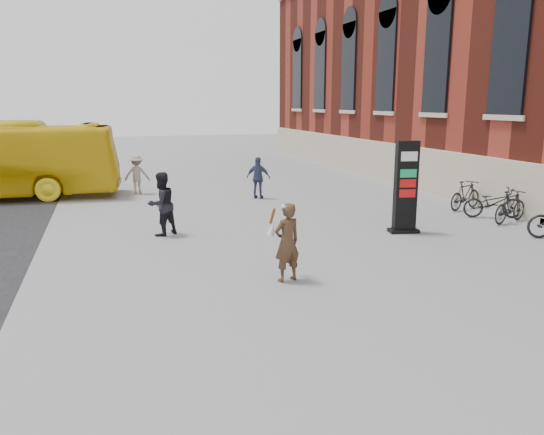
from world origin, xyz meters
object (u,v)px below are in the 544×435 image
object	(u,v)px
woman	(287,241)
pedestrian_a	(161,204)
pedestrian_b	(137,174)
pedestrian_c	(258,178)
info_pylon	(406,187)
bike_6	(493,203)
bike_5	(510,207)
bike_7	(465,195)

from	to	relation	value
woman	pedestrian_a	bearing A→B (deg)	-82.48
pedestrian_a	pedestrian_b	size ratio (longest dim) A/B	1.12
pedestrian_c	info_pylon	bearing A→B (deg)	142.95
pedestrian_a	bike_6	size ratio (longest dim) A/B	0.94
pedestrian_a	bike_5	bearing A→B (deg)	138.81
info_pylon	bike_7	distance (m)	4.50
info_pylon	bike_6	size ratio (longest dim) A/B	1.39
woman	pedestrian_a	world-z (taller)	pedestrian_a
pedestrian_c	bike_6	size ratio (longest dim) A/B	0.86
bike_5	bike_7	xyz separation A→B (m)	(0.00, 2.17, -0.00)
pedestrian_b	bike_6	world-z (taller)	pedestrian_b
woman	bike_5	world-z (taller)	woman
pedestrian_a	bike_5	xyz separation A→B (m)	(10.40, -1.61, -0.38)
info_pylon	bike_5	world-z (taller)	info_pylon
info_pylon	bike_7	size ratio (longest dim) A/B	1.54
bike_5	woman	bearing A→B (deg)	90.76
info_pylon	bike_7	bearing A→B (deg)	41.12
info_pylon	woman	xyz separation A→B (m)	(-4.55, -2.98, -0.45)
pedestrian_c	bike_6	world-z (taller)	pedestrian_c
info_pylon	pedestrian_a	world-z (taller)	info_pylon
bike_5	bike_7	world-z (taller)	bike_5
pedestrian_a	bike_5	world-z (taller)	pedestrian_a
bike_5	bike_6	world-z (taller)	bike_5
pedestrian_b	bike_5	world-z (taller)	pedestrian_b
info_pylon	pedestrian_b	world-z (taller)	info_pylon
woman	bike_5	size ratio (longest dim) A/B	0.97
bike_5	bike_6	bearing A→B (deg)	-19.71
pedestrian_c	pedestrian_b	bearing A→B (deg)	2.63
info_pylon	pedestrian_a	distance (m)	6.85
bike_5	bike_6	size ratio (longest dim) A/B	0.90
pedestrian_c	bike_6	distance (m)	8.42
info_pylon	pedestrian_c	distance (m)	7.01
pedestrian_c	bike_6	xyz separation A→B (m)	(6.24, -5.64, -0.31)
pedestrian_b	bike_7	distance (m)	12.61
info_pylon	bike_6	distance (m)	3.98
bike_5	pedestrian_b	bearing A→B (deg)	30.25
pedestrian_c	bike_5	world-z (taller)	pedestrian_c
bike_6	bike_7	world-z (taller)	bike_7
pedestrian_b	bike_6	bearing A→B (deg)	156.18
pedestrian_b	pedestrian_c	world-z (taller)	pedestrian_c
bike_6	pedestrian_b	bearing A→B (deg)	73.03
woman	info_pylon	bearing A→B (deg)	-162.81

